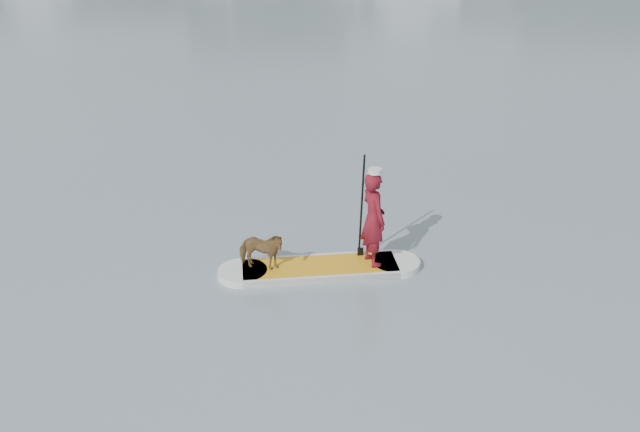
# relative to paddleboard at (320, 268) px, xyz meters

# --- Properties ---
(ground) EXTENTS (140.00, 140.00, 0.00)m
(ground) POSITION_rel_paddleboard_xyz_m (-1.24, 1.93, -0.06)
(ground) COLOR slate
(ground) RESTS_ON ground
(paddleboard) EXTENTS (3.23, 1.38, 0.12)m
(paddleboard) POSITION_rel_paddleboard_xyz_m (0.00, 0.00, 0.00)
(paddleboard) COLOR orange
(paddleboard) RESTS_ON ground
(paddler) EXTENTS (0.61, 0.68, 1.56)m
(paddler) POSITION_rel_paddleboard_xyz_m (0.83, 0.20, 0.84)
(paddler) COLOR maroon
(paddler) RESTS_ON paddleboard
(white_cap) EXTENTS (0.22, 0.22, 0.07)m
(white_cap) POSITION_rel_paddleboard_xyz_m (0.83, 0.20, 1.66)
(white_cap) COLOR silver
(white_cap) RESTS_ON paddler
(dog) EXTENTS (0.81, 0.44, 0.65)m
(dog) POSITION_rel_paddleboard_xyz_m (-0.92, -0.22, 0.39)
(dog) COLOR brown
(dog) RESTS_ON paddleboard
(paddle) EXTENTS (0.10, 0.30, 2.00)m
(paddle) POSITION_rel_paddleboard_xyz_m (0.63, 0.41, 0.74)
(paddle) COLOR black
(paddle) RESTS_ON ground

